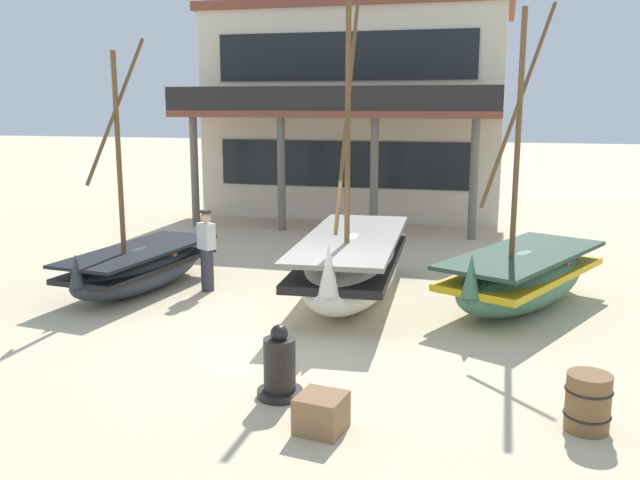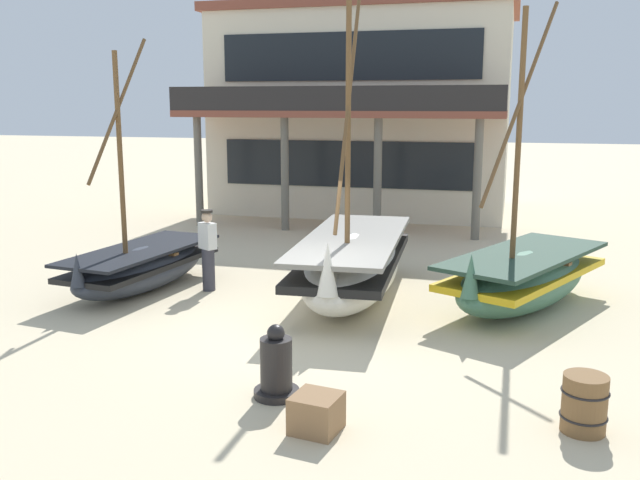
% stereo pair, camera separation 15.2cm
% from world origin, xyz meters
% --- Properties ---
extents(ground_plane, '(120.00, 120.00, 0.00)m').
position_xyz_m(ground_plane, '(0.00, 0.00, 0.00)').
color(ground_plane, beige).
extents(fishing_boat_near_left, '(1.91, 4.04, 5.09)m').
position_xyz_m(fishing_boat_near_left, '(-4.03, 1.68, 0.50)').
color(fishing_boat_near_left, '#2D333D').
rests_on(fishing_boat_near_left, ground).
extents(fishing_boat_centre_large, '(2.12, 5.41, 6.05)m').
position_xyz_m(fishing_boat_centre_large, '(0.32, 2.23, 0.70)').
color(fishing_boat_centre_large, silver).
rests_on(fishing_boat_centre_large, ground).
extents(fishing_boat_far_right, '(3.26, 4.53, 5.64)m').
position_xyz_m(fishing_boat_far_right, '(3.57, 2.44, 0.60)').
color(fishing_boat_far_right, '#427056').
rests_on(fishing_boat_far_right, ground).
extents(fisherman_by_hull, '(0.42, 0.37, 1.68)m').
position_xyz_m(fisherman_by_hull, '(-2.67, 2.02, 0.83)').
color(fisherman_by_hull, '#33333D').
rests_on(fisherman_by_hull, ground).
extents(capstan_winch, '(0.61, 0.61, 0.99)m').
position_xyz_m(capstan_winch, '(0.41, -2.63, 0.40)').
color(capstan_winch, black).
rests_on(capstan_winch, ground).
extents(wooden_barrel, '(0.56, 0.56, 0.70)m').
position_xyz_m(wooden_barrel, '(4.23, -2.60, 0.35)').
color(wooden_barrel, brown).
rests_on(wooden_barrel, ground).
extents(cargo_crate, '(0.62, 0.62, 0.45)m').
position_xyz_m(cargo_crate, '(1.19, -3.43, 0.22)').
color(cargo_crate, olive).
rests_on(cargo_crate, ground).
extents(harbor_building_main, '(10.32, 8.35, 7.09)m').
position_xyz_m(harbor_building_main, '(-1.92, 13.99, 3.55)').
color(harbor_building_main, beige).
rests_on(harbor_building_main, ground).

